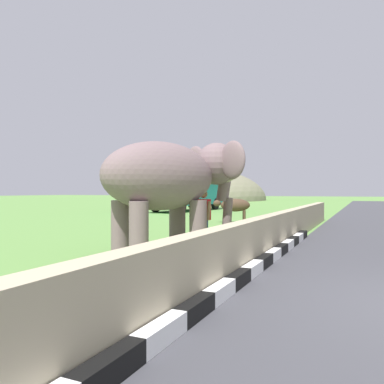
# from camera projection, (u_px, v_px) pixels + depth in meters

# --- Properties ---
(striped_curb) EXTENTS (16.20, 0.20, 0.24)m
(striped_curb) POSITION_uv_depth(u_px,v_px,m) (230.00, 286.00, 6.09)
(striped_curb) COLOR white
(striped_curb) RESTS_ON ground_plane
(barrier_parapet) EXTENTS (28.00, 0.36, 1.00)m
(barrier_parapet) POSITION_uv_depth(u_px,v_px,m) (252.00, 243.00, 8.36)
(barrier_parapet) COLOR tan
(barrier_parapet) RESTS_ON ground_plane
(elephant) EXTENTS (3.98, 3.38, 2.96)m
(elephant) POSITION_uv_depth(u_px,v_px,m) (172.00, 178.00, 9.66)
(elephant) COLOR #735D5F
(elephant) RESTS_ON ground_plane
(person_handler) EXTENTS (0.45, 0.61, 1.66)m
(person_handler) POSITION_uv_depth(u_px,v_px,m) (203.00, 216.00, 10.74)
(person_handler) COLOR navy
(person_handler) RESTS_ON ground_plane
(bus_teal) EXTENTS (8.94, 3.32, 3.50)m
(bus_teal) POSITION_uv_depth(u_px,v_px,m) (187.00, 185.00, 31.07)
(bus_teal) COLOR teal
(bus_teal) RESTS_ON ground_plane
(cow_near) EXTENTS (1.15, 1.89, 1.23)m
(cow_near) POSITION_uv_depth(u_px,v_px,m) (234.00, 206.00, 19.53)
(cow_near) COLOR #473323
(cow_near) RESTS_ON ground_plane
(hill_east) EXTENTS (28.07, 22.45, 11.05)m
(hill_east) POSITION_uv_depth(u_px,v_px,m) (200.00, 200.00, 66.58)
(hill_east) COLOR #757358
(hill_east) RESTS_ON ground_plane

